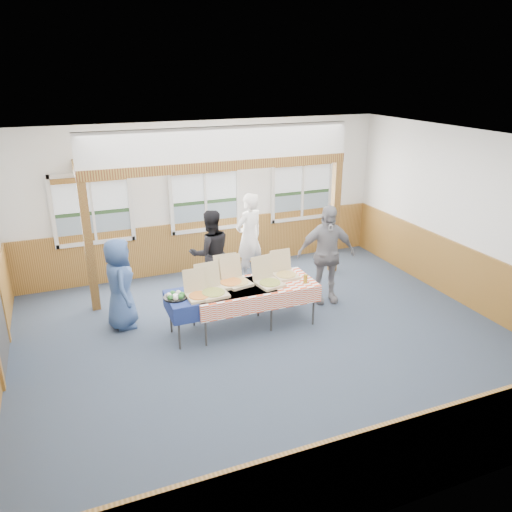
{
  "coord_description": "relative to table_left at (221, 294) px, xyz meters",
  "views": [
    {
      "loc": [
        -2.85,
        -6.53,
        4.19
      ],
      "look_at": [
        0.17,
        1.0,
        1.12
      ],
      "focal_mm": 35.0,
      "sensor_mm": 36.0,
      "label": 1
    }
  ],
  "objects": [
    {
      "name": "wainscot_front",
      "position": [
        0.61,
        -4.09,
        -0.15
      ],
      "size": [
        7.98,
        0.05,
        1.1
      ],
      "primitive_type": "cube",
      "color": "brown",
      "rests_on": "floor"
    },
    {
      "name": "pizza_box_c",
      "position": [
        -0.16,
        -0.09,
        0.13
      ],
      "size": [
        0.47,
        0.55,
        0.46
      ],
      "rotation": [
        0.0,
        0.0,
        0.08
      ],
      "color": "tan",
      "rests_on": "table_right"
    },
    {
      "name": "window_right",
      "position": [
        2.91,
        2.84,
        0.98
      ],
      "size": [
        1.56,
        0.1,
        1.46
      ],
      "color": "silver",
      "rests_on": "wall_back"
    },
    {
      "name": "wall_right",
      "position": [
        4.61,
        -0.62,
        0.9
      ],
      "size": [
        0.0,
        8.0,
        8.0
      ],
      "primitive_type": "plane",
      "rotation": [
        1.57,
        0.0,
        -1.57
      ],
      "color": "silver",
      "rests_on": "floor"
    },
    {
      "name": "post_right",
      "position": [
        3.11,
        1.68,
        0.5
      ],
      "size": [
        0.15,
        0.15,
        2.4
      ],
      "primitive_type": "cube",
      "color": "#532512",
      "rests_on": "floor"
    },
    {
      "name": "window_mid",
      "position": [
        0.61,
        2.84,
        0.98
      ],
      "size": [
        1.56,
        0.1,
        1.46
      ],
      "color": "silver",
      "rests_on": "wall_back"
    },
    {
      "name": "man_blue",
      "position": [
        -1.51,
        0.82,
        0.1
      ],
      "size": [
        0.53,
        0.79,
        1.59
      ],
      "primitive_type": "imported",
      "rotation": [
        0.0,
        0.0,
        1.54
      ],
      "color": "#334D80",
      "rests_on": "floor"
    },
    {
      "name": "wall_front",
      "position": [
        0.61,
        -4.12,
        0.9
      ],
      "size": [
        8.0,
        0.0,
        8.0
      ],
      "primitive_type": "plane",
      "rotation": [
        -1.57,
        0.0,
        0.0
      ],
      "color": "silver",
      "rests_on": "floor"
    },
    {
      "name": "pizza_box_d",
      "position": [
        0.24,
        0.2,
        0.13
      ],
      "size": [
        0.43,
        0.52,
        0.46
      ],
      "rotation": [
        0.0,
        0.0,
        0.02
      ],
      "color": "tan",
      "rests_on": "table_right"
    },
    {
      "name": "cross_beam",
      "position": [
        0.61,
        1.68,
        1.79
      ],
      "size": [
        5.15,
        0.18,
        0.18
      ],
      "primitive_type": "cube",
      "color": "#532512",
      "rests_on": "post_left"
    },
    {
      "name": "table_left",
      "position": [
        0.0,
        0.0,
        0.0
      ],
      "size": [
        1.89,
        1.17,
        0.76
      ],
      "rotation": [
        0.0,
        0.0,
        0.22
      ],
      "color": "#313131",
      "rests_on": "floor"
    },
    {
      "name": "wainscot_right",
      "position": [
        4.59,
        -0.62,
        -0.15
      ],
      "size": [
        0.05,
        6.98,
        1.1
      ],
      "primitive_type": "cube",
      "color": "brown",
      "rests_on": "floor"
    },
    {
      "name": "pizza_box_e",
      "position": [
        0.83,
        -0.07,
        0.13
      ],
      "size": [
        0.49,
        0.56,
        0.45
      ],
      "rotation": [
        0.0,
        0.0,
        0.18
      ],
      "color": "tan",
      "rests_on": "table_right"
    },
    {
      "name": "person_grey",
      "position": [
        2.21,
        0.43,
        0.24
      ],
      "size": [
        1.17,
        0.67,
        1.88
      ],
      "primitive_type": "imported",
      "rotation": [
        0.0,
        0.0,
        -0.2
      ],
      "color": "slate",
      "rests_on": "floor"
    },
    {
      "name": "wall_back",
      "position": [
        0.61,
        2.88,
        0.9
      ],
      "size": [
        8.0,
        0.0,
        8.0
      ],
      "primitive_type": "plane",
      "rotation": [
        1.57,
        0.0,
        0.0
      ],
      "color": "silver",
      "rests_on": "floor"
    },
    {
      "name": "woman_black",
      "position": [
        0.3,
        1.51,
        0.16
      ],
      "size": [
        0.84,
        0.66,
        1.71
      ],
      "primitive_type": "imported",
      "rotation": [
        0.0,
        0.0,
        3.13
      ],
      "color": "black",
      "rests_on": "floor"
    },
    {
      "name": "drink_glass",
      "position": [
        1.44,
        -0.24,
        0.14
      ],
      "size": [
        0.07,
        0.07,
        0.15
      ],
      "primitive_type": "cylinder",
      "color": "olive",
      "rests_on": "table_right"
    },
    {
      "name": "table_right",
      "position": [
        0.59,
        0.01,
        0.01
      ],
      "size": [
        2.29,
        1.61,
        0.76
      ],
      "rotation": [
        0.0,
        0.0,
        0.33
      ],
      "color": "#313131",
      "rests_on": "floor"
    },
    {
      "name": "window_left",
      "position": [
        -1.69,
        2.84,
        0.98
      ],
      "size": [
        1.56,
        0.1,
        1.46
      ],
      "color": "silver",
      "rests_on": "wall_back"
    },
    {
      "name": "pizza_box_f",
      "position": [
        1.24,
        0.15,
        0.12
      ],
      "size": [
        0.39,
        0.48,
        0.42
      ],
      "rotation": [
        0.0,
        0.0,
        0.01
      ],
      "color": "tan",
      "rests_on": "table_right"
    },
    {
      "name": "pizza_box_b",
      "position": [
        0.34,
        0.16,
        0.13
      ],
      "size": [
        0.49,
        0.56,
        0.44
      ],
      "rotation": [
        0.0,
        0.0,
        0.18
      ],
      "color": "tan",
      "rests_on": "table_left"
    },
    {
      "name": "floor",
      "position": [
        0.61,
        -0.62,
        -0.7
      ],
      "size": [
        8.0,
        8.0,
        0.0
      ],
      "primitive_type": "plane",
      "color": "#293744",
      "rests_on": "ground"
    },
    {
      "name": "pizza_box_a",
      "position": [
        -0.4,
        -0.11,
        0.12
      ],
      "size": [
        0.39,
        0.48,
        0.41
      ],
      "rotation": [
        0.0,
        0.0,
        0.04
      ],
      "color": "tan",
      "rests_on": "table_left"
    },
    {
      "name": "woman_white",
      "position": [
        1.24,
        1.9,
        0.23
      ],
      "size": [
        0.8,
        0.67,
        1.86
      ],
      "primitive_type": "imported",
      "rotation": [
        0.0,
        0.0,
        3.53
      ],
      "color": "white",
      "rests_on": "floor"
    },
    {
      "name": "ceiling",
      "position": [
        0.61,
        -0.62,
        2.5
      ],
      "size": [
        8.0,
        8.0,
        0.0
      ],
      "primitive_type": "plane",
      "rotation": [
        3.14,
        0.0,
        0.0
      ],
      "color": "white",
      "rests_on": "wall_back"
    },
    {
      "name": "post_left",
      "position": [
        -1.89,
        1.68,
        0.5
      ],
      "size": [
        0.15,
        0.15,
        2.4
      ],
      "primitive_type": "cube",
      "color": "#532512",
      "rests_on": "floor"
    },
    {
      "name": "veggie_tray",
      "position": [
        -0.75,
        -0.0,
        0.09
      ],
      "size": [
        0.39,
        0.39,
        0.09
      ],
      "color": "black",
      "rests_on": "table_left"
    },
    {
      "name": "wainscot_back",
      "position": [
        0.61,
        2.86,
        -0.15
      ],
      "size": [
        7.98,
        0.05,
        1.1
      ],
      "primitive_type": "cube",
      "color": "brown",
      "rests_on": "floor"
    }
  ]
}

